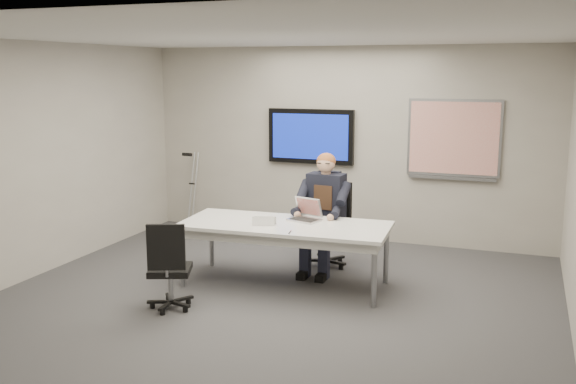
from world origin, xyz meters
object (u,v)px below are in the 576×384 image
(office_chair_far, at_px, (328,240))
(laptop, at_px, (306,214))
(seated_person, at_px, (321,225))
(conference_table, at_px, (285,230))
(office_chair_near, at_px, (170,282))

(office_chair_far, relative_size, laptop, 2.55)
(seated_person, height_order, laptop, seated_person)
(conference_table, xyz_separation_m, seated_person, (0.24, 0.63, -0.06))
(conference_table, bearing_deg, office_chair_near, -129.07)
(seated_person, bearing_deg, office_chair_near, -115.82)
(laptop, bearing_deg, conference_table, -104.84)
(office_chair_near, bearing_deg, laptop, -146.82)
(laptop, bearing_deg, office_chair_near, -108.44)
(conference_table, height_order, office_chair_near, office_chair_near)
(office_chair_near, height_order, laptop, laptop)
(office_chair_far, distance_m, seated_person, 0.37)
(office_chair_near, xyz_separation_m, seated_person, (1.08, 1.79, 0.29))
(conference_table, relative_size, seated_person, 1.66)
(office_chair_far, xyz_separation_m, laptop, (-0.09, -0.63, 0.46))
(conference_table, relative_size, office_chair_far, 2.27)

